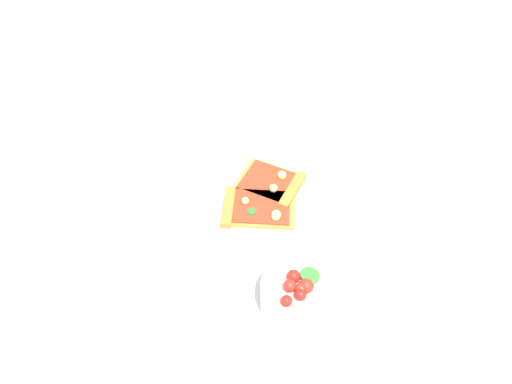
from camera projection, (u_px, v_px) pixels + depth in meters
ground_plane at (229, 214)px, 0.98m from camera, size 2.40×2.40×0.00m
plate at (261, 200)px, 0.99m from camera, size 0.23×0.23×0.01m
pizza_slice_near at (256, 208)px, 0.96m from camera, size 0.10×0.14×0.02m
pizza_slice_far at (274, 184)px, 1.00m from camera, size 0.13×0.15×0.02m
salad_bowl at (300, 294)px, 0.82m from camera, size 0.13×0.13×0.08m
soda_glass at (130, 168)px, 0.98m from camera, size 0.07×0.07×0.12m
paper_napkin at (329, 137)px, 1.13m from camera, size 0.18×0.18×0.00m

